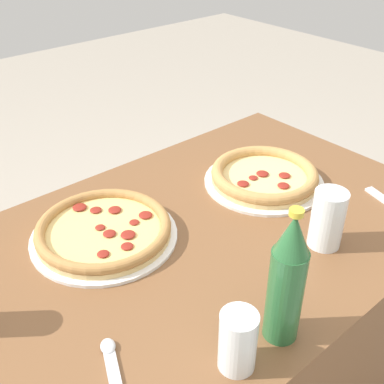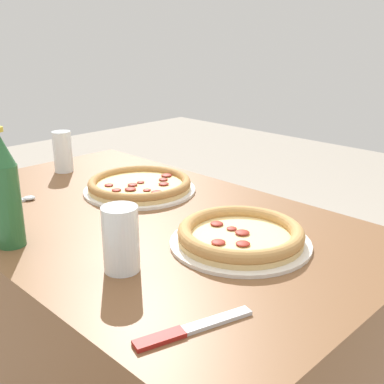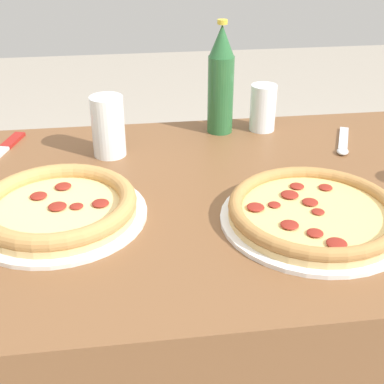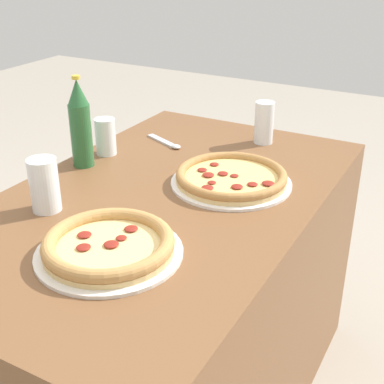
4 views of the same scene
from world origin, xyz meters
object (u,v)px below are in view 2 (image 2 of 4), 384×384
(pizza_pepperoni, at_px, (240,236))
(spoon, at_px, (11,201))
(pizza_veggie, at_px, (140,185))
(knife, at_px, (189,329))
(beer_bottle, at_px, (5,191))
(glass_mango_juice, at_px, (121,240))
(glass_red_wine, at_px, (63,154))

(pizza_pepperoni, bearing_deg, spoon, -159.36)
(pizza_veggie, distance_m, knife, 0.70)
(pizza_veggie, xyz_separation_m, beer_bottle, (0.09, -0.43, 0.11))
(beer_bottle, relative_size, knife, 1.28)
(pizza_pepperoni, relative_size, spoon, 1.96)
(pizza_veggie, bearing_deg, knife, -32.98)
(pizza_pepperoni, distance_m, knife, 0.34)
(pizza_veggie, height_order, knife, pizza_veggie)
(glass_mango_juice, height_order, knife, glass_mango_juice)
(pizza_veggie, bearing_deg, beer_bottle, -78.66)
(glass_mango_juice, relative_size, knife, 0.65)
(pizza_pepperoni, bearing_deg, pizza_veggie, 170.21)
(spoon, bearing_deg, beer_bottle, -24.93)
(pizza_veggie, relative_size, glass_red_wine, 2.42)
(pizza_veggie, height_order, beer_bottle, beer_bottle)
(pizza_pepperoni, distance_m, beer_bottle, 0.51)
(glass_red_wine, bearing_deg, beer_bottle, -42.20)
(pizza_pepperoni, height_order, glass_mango_juice, glass_mango_juice)
(beer_bottle, bearing_deg, glass_red_wine, 137.80)
(glass_mango_juice, bearing_deg, knife, -11.99)
(beer_bottle, height_order, knife, beer_bottle)
(glass_red_wine, bearing_deg, glass_mango_juice, -22.50)
(knife, xyz_separation_m, spoon, (-0.77, 0.07, 0.00))
(glass_mango_juice, xyz_separation_m, spoon, (-0.53, 0.02, -0.06))
(beer_bottle, bearing_deg, spoon, 155.07)
(pizza_pepperoni, xyz_separation_m, knife, (0.15, -0.31, -0.02))
(glass_red_wine, distance_m, glass_mango_juice, 0.75)
(glass_red_wine, xyz_separation_m, beer_bottle, (0.43, -0.39, 0.06))
(pizza_pepperoni, distance_m, glass_mango_juice, 0.28)
(glass_red_wine, xyz_separation_m, spoon, (0.16, -0.26, -0.06))
(knife, bearing_deg, beer_bottle, -174.28)
(pizza_pepperoni, xyz_separation_m, spoon, (-0.62, -0.23, -0.02))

